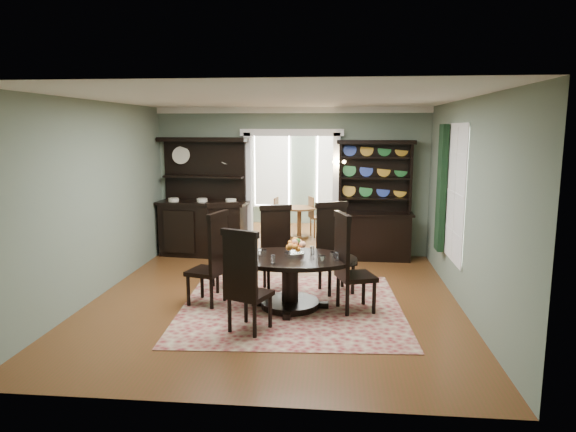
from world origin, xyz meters
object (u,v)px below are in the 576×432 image
sideboard (204,215)px  welsh_dresser (374,217)px  parlor_table (299,218)px  dining_table (290,272)px

sideboard → welsh_dresser: 3.45m
sideboard → parlor_table: bearing=50.1°
dining_table → parlor_table: dining_table is taller
parlor_table → welsh_dresser: bearing=-47.8°
welsh_dresser → parlor_table: size_ratio=2.93×
sideboard → welsh_dresser: size_ratio=1.02×
dining_table → sideboard: size_ratio=0.81×
dining_table → welsh_dresser: size_ratio=0.82×
dining_table → sideboard: (-2.05, 2.99, 0.31)m
welsh_dresser → parlor_table: (-1.63, 1.79, -0.37)m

